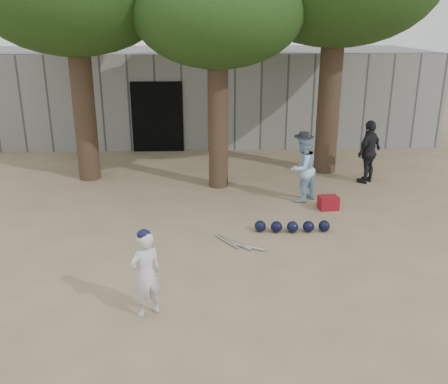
{
  "coord_description": "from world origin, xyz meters",
  "views": [
    {
      "loc": [
        0.21,
        -7.84,
        4.04
      ],
      "look_at": [
        0.6,
        1.0,
        0.95
      ],
      "focal_mm": 40.0,
      "sensor_mm": 36.0,
      "label": 1
    }
  ],
  "objects_px": {
    "boy_player": "(146,274)",
    "spectator_blue": "(302,169)",
    "spectator_dark": "(369,152)",
    "red_bag": "(328,203)"
  },
  "relations": [
    {
      "from": "spectator_dark",
      "to": "red_bag",
      "type": "distance_m",
      "value": 2.47
    },
    {
      "from": "boy_player",
      "to": "spectator_blue",
      "type": "xyz_separation_m",
      "value": [
        3.1,
        4.62,
        0.14
      ]
    },
    {
      "from": "boy_player",
      "to": "spectator_blue",
      "type": "height_order",
      "value": "spectator_blue"
    },
    {
      "from": "boy_player",
      "to": "red_bag",
      "type": "relative_size",
      "value": 3.07
    },
    {
      "from": "boy_player",
      "to": "spectator_dark",
      "type": "xyz_separation_m",
      "value": [
        5.07,
        5.93,
        0.17
      ]
    },
    {
      "from": "spectator_blue",
      "to": "spectator_dark",
      "type": "xyz_separation_m",
      "value": [
        1.97,
        1.31,
        0.03
      ]
    },
    {
      "from": "boy_player",
      "to": "spectator_blue",
      "type": "distance_m",
      "value": 5.56
    },
    {
      "from": "spectator_blue",
      "to": "red_bag",
      "type": "relative_size",
      "value": 3.71
    },
    {
      "from": "red_bag",
      "to": "spectator_blue",
      "type": "bearing_deg",
      "value": 131.69
    },
    {
      "from": "boy_player",
      "to": "spectator_dark",
      "type": "distance_m",
      "value": 7.8
    }
  ]
}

